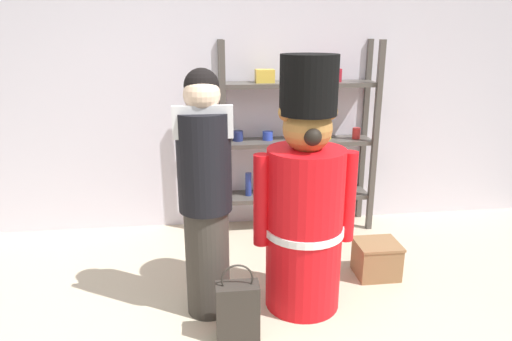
{
  "coord_description": "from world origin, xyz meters",
  "views": [
    {
      "loc": [
        -0.2,
        -2.1,
        1.86
      ],
      "look_at": [
        0.13,
        0.66,
        1.0
      ],
      "focal_mm": 31.81,
      "sensor_mm": 36.0,
      "label": 1
    }
  ],
  "objects": [
    {
      "name": "back_wall",
      "position": [
        0.0,
        2.2,
        1.3
      ],
      "size": [
        6.4,
        0.12,
        2.6
      ],
      "primitive_type": "cube",
      "color": "silver",
      "rests_on": "ground_plane"
    },
    {
      "name": "shopping_bag",
      "position": [
        -0.03,
        0.33,
        0.19
      ],
      "size": [
        0.27,
        0.14,
        0.51
      ],
      "color": "#332D28",
      "rests_on": "ground_plane"
    },
    {
      "name": "teddy_bear_guard",
      "position": [
        0.45,
        0.66,
        0.75
      ],
      "size": [
        0.69,
        0.54,
        1.72
      ],
      "color": "red",
      "rests_on": "ground_plane"
    },
    {
      "name": "display_crate",
      "position": [
        1.12,
        0.96,
        0.14
      ],
      "size": [
        0.33,
        0.3,
        0.28
      ],
      "color": "olive",
      "rests_on": "ground_plane"
    },
    {
      "name": "merchandise_shelf",
      "position": [
        0.68,
        1.98,
        0.88
      ],
      "size": [
        1.45,
        0.35,
        1.79
      ],
      "color": "#4C4742",
      "rests_on": "ground_plane"
    },
    {
      "name": "person_shopper",
      "position": [
        -0.2,
        0.66,
        0.86
      ],
      "size": [
        0.36,
        0.35,
        1.65
      ],
      "color": "#38332D",
      "rests_on": "ground_plane"
    }
  ]
}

